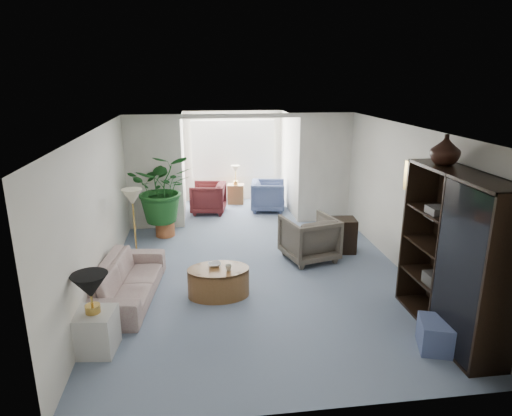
{
  "coord_description": "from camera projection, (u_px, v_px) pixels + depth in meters",
  "views": [
    {
      "loc": [
        -0.98,
        -6.66,
        3.27
      ],
      "look_at": [
        0.0,
        0.6,
        1.1
      ],
      "focal_mm": 31.37,
      "sensor_mm": 36.0,
      "label": 1
    }
  ],
  "objects": [
    {
      "name": "floor",
      "position": [
        261.0,
        282.0,
        7.39
      ],
      "size": [
        6.0,
        6.0,
        0.0
      ],
      "primitive_type": "plane",
      "color": "gray",
      "rests_on": "ground"
    },
    {
      "name": "sunroom_floor",
      "position": [
        238.0,
        211.0,
        11.28
      ],
      "size": [
        2.6,
        2.6,
        0.0
      ],
      "primitive_type": "plane",
      "color": "gray",
      "rests_on": "ground"
    },
    {
      "name": "back_pier_left",
      "position": [
        154.0,
        173.0,
        9.64
      ],
      "size": [
        1.2,
        0.12,
        2.5
      ],
      "primitive_type": "cube",
      "color": "white",
      "rests_on": "ground"
    },
    {
      "name": "back_pier_right",
      "position": [
        325.0,
        169.0,
        10.13
      ],
      "size": [
        1.2,
        0.12,
        2.5
      ],
      "primitive_type": "cube",
      "color": "white",
      "rests_on": "ground"
    },
    {
      "name": "back_header",
      "position": [
        241.0,
        116.0,
        9.54
      ],
      "size": [
        2.6,
        0.12,
        0.1
      ],
      "primitive_type": "cube",
      "color": "white",
      "rests_on": "back_pier_left"
    },
    {
      "name": "window_pane",
      "position": [
        233.0,
        149.0,
        11.91
      ],
      "size": [
        2.2,
        0.02,
        1.5
      ],
      "primitive_type": "cube",
      "color": "white"
    },
    {
      "name": "window_blinds",
      "position": [
        233.0,
        149.0,
        11.88
      ],
      "size": [
        2.2,
        0.02,
        1.5
      ],
      "primitive_type": "cube",
      "color": "white"
    },
    {
      "name": "framed_picture",
      "position": [
        415.0,
        179.0,
        7.12
      ],
      "size": [
        0.04,
        0.5,
        0.4
      ],
      "primitive_type": "cube",
      "color": "beige"
    },
    {
      "name": "sofa",
      "position": [
        127.0,
        280.0,
        6.77
      ],
      "size": [
        1.02,
        2.09,
        0.59
      ],
      "primitive_type": "imported",
      "rotation": [
        0.0,
        0.0,
        1.45
      ],
      "color": "#B9AE9C",
      "rests_on": "ground"
    },
    {
      "name": "end_table",
      "position": [
        95.0,
        332.0,
        5.47
      ],
      "size": [
        0.53,
        0.53,
        0.53
      ],
      "primitive_type": "cube",
      "rotation": [
        0.0,
        0.0,
        -0.12
      ],
      "color": "silver",
      "rests_on": "ground"
    },
    {
      "name": "table_lamp",
      "position": [
        90.0,
        286.0,
        5.3
      ],
      "size": [
        0.44,
        0.44,
        0.3
      ],
      "primitive_type": "cone",
      "color": "black",
      "rests_on": "end_table"
    },
    {
      "name": "floor_lamp",
      "position": [
        132.0,
        197.0,
        7.76
      ],
      "size": [
        0.36,
        0.36,
        0.28
      ],
      "primitive_type": "cone",
      "color": "beige",
      "rests_on": "ground"
    },
    {
      "name": "coffee_table",
      "position": [
        219.0,
        282.0,
        6.88
      ],
      "size": [
        1.06,
        1.06,
        0.45
      ],
      "primitive_type": "cylinder",
      "rotation": [
        0.0,
        0.0,
        0.13
      ],
      "color": "brown",
      "rests_on": "ground"
    },
    {
      "name": "coffee_bowl",
      "position": [
        215.0,
        265.0,
        6.9
      ],
      "size": [
        0.22,
        0.22,
        0.05
      ],
      "primitive_type": "imported",
      "rotation": [
        0.0,
        0.0,
        0.13
      ],
      "color": "silver",
      "rests_on": "coffee_table"
    },
    {
      "name": "coffee_cup",
      "position": [
        228.0,
        268.0,
        6.73
      ],
      "size": [
        0.11,
        0.11,
        0.09
      ],
      "primitive_type": "imported",
      "rotation": [
        0.0,
        0.0,
        0.13
      ],
      "color": "beige",
      "rests_on": "coffee_table"
    },
    {
      "name": "wingback_chair",
      "position": [
        309.0,
        238.0,
        8.2
      ],
      "size": [
        1.08,
        1.1,
        0.83
      ],
      "primitive_type": "imported",
      "rotation": [
        0.0,
        0.0,
        3.4
      ],
      "color": "#5C5449",
      "rests_on": "ground"
    },
    {
      "name": "side_table_dark",
      "position": [
        341.0,
        235.0,
        8.6
      ],
      "size": [
        0.58,
        0.49,
        0.66
      ],
      "primitive_type": "cube",
      "rotation": [
        0.0,
        0.0,
        -0.09
      ],
      "color": "black",
      "rests_on": "ground"
    },
    {
      "name": "entertainment_cabinet",
      "position": [
        454.0,
        256.0,
        5.68
      ],
      "size": [
        0.52,
        1.94,
        2.15
      ],
      "primitive_type": "cube",
      "color": "black",
      "rests_on": "ground"
    },
    {
      "name": "cabinet_urn",
      "position": [
        445.0,
        150.0,
        5.79
      ],
      "size": [
        0.38,
        0.38,
        0.4
      ],
      "primitive_type": "imported",
      "color": "black",
      "rests_on": "entertainment_cabinet"
    },
    {
      "name": "ottoman",
      "position": [
        439.0,
        335.0,
        5.53
      ],
      "size": [
        0.6,
        0.6,
        0.38
      ],
      "primitive_type": "cube",
      "rotation": [
        0.0,
        0.0,
        -0.32
      ],
      "color": "slate",
      "rests_on": "ground"
    },
    {
      "name": "plant_pot",
      "position": [
        165.0,
        228.0,
        9.48
      ],
      "size": [
        0.4,
        0.4,
        0.32
      ],
      "primitive_type": "cylinder",
      "color": "#AD5D32",
      "rests_on": "ground"
    },
    {
      "name": "house_plant",
      "position": [
        163.0,
        188.0,
        9.23
      ],
      "size": [
        1.31,
        1.14,
        1.46
      ],
      "primitive_type": "imported",
      "color": "#1E5820",
      "rests_on": "plant_pot"
    },
    {
      "name": "sunroom_chair_blue",
      "position": [
        268.0,
        196.0,
        11.22
      ],
      "size": [
        0.96,
        0.94,
        0.76
      ],
      "primitive_type": "imported",
      "rotation": [
        0.0,
        0.0,
        1.39
      ],
      "color": "slate",
      "rests_on": "ground"
    },
    {
      "name": "sunroom_chair_maroon",
      "position": [
        208.0,
        198.0,
        11.03
      ],
      "size": [
        0.95,
        0.94,
        0.75
      ],
      "primitive_type": "imported",
      "rotation": [
        0.0,
        0.0,
        -1.75
      ],
      "color": "#5A1E20",
      "rests_on": "ground"
    },
    {
      "name": "sunroom_table",
      "position": [
        236.0,
        194.0,
        11.87
      ],
      "size": [
        0.47,
        0.4,
        0.51
      ],
      "primitive_type": "cube",
      "rotation": [
        0.0,
        0.0,
        -0.18
      ],
      "color": "brown",
      "rests_on": "ground"
    },
    {
      "name": "shelf_clutter",
      "position": [
        456.0,
        259.0,
        5.55
      ],
      "size": [
        0.3,
        1.21,
        1.06
      ],
      "color": "black",
      "rests_on": "entertainment_cabinet"
    }
  ]
}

